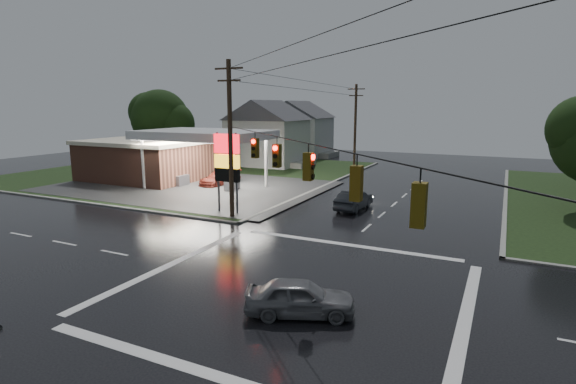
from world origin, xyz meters
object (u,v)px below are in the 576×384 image
at_px(house_near, 268,132).
at_px(utility_pole_nw, 230,138).
at_px(car_pump, 220,178).
at_px(utility_pole_n, 355,125).
at_px(house_far, 299,128).
at_px(tree_nw_behind, 161,119).
at_px(gas_station, 156,157).
at_px(car_crossing, 300,297).
at_px(pylon_sign, 227,160).
at_px(car_north, 354,200).

bearing_deg(house_near, utility_pole_nw, -66.63).
bearing_deg(car_pump, utility_pole_n, 71.40).
xyz_separation_m(house_far, tree_nw_behind, (-11.89, -18.01, 1.77)).
bearing_deg(tree_nw_behind, car_pump, -31.39).
bearing_deg(house_near, house_far, 94.76).
xyz_separation_m(utility_pole_nw, house_near, (-11.45, 26.50, -1.32)).
bearing_deg(gas_station, car_crossing, -39.23).
relative_size(utility_pole_nw, house_far, 1.00).
distance_m(pylon_sign, car_north, 10.19).
relative_size(gas_station, car_north, 5.76).
bearing_deg(car_north, car_pump, -13.10).
height_order(pylon_sign, car_crossing, pylon_sign).
relative_size(tree_nw_behind, car_pump, 2.01).
bearing_deg(pylon_sign, utility_pole_nw, -45.00).
bearing_deg(gas_station, utility_pole_nw, -32.23).
bearing_deg(car_north, house_far, -55.66).
height_order(utility_pole_nw, house_far, utility_pole_nw).
height_order(tree_nw_behind, car_north, tree_nw_behind).
distance_m(gas_station, car_north, 23.66).
bearing_deg(pylon_sign, tree_nw_behind, 140.13).
bearing_deg(utility_pole_nw, house_near, 113.37).
bearing_deg(car_pump, car_north, -9.33).
bearing_deg(house_far, pylon_sign, -73.02).
relative_size(utility_pole_n, house_near, 0.95).
bearing_deg(house_far, utility_pole_nw, -72.08).
height_order(pylon_sign, house_far, house_far).
bearing_deg(utility_pole_n, utility_pole_nw, -90.00).
relative_size(utility_pole_nw, car_pump, 2.21).
bearing_deg(utility_pole_n, car_pump, -115.48).
bearing_deg(car_pump, house_near, 107.73).
bearing_deg(house_near, utility_pole_n, 9.91).
height_order(house_far, car_north, house_far).
height_order(utility_pole_nw, car_pump, utility_pole_nw).
bearing_deg(tree_nw_behind, car_crossing, -42.62).
bearing_deg(house_far, car_north, -58.78).
distance_m(house_near, car_crossing, 44.37).
bearing_deg(gas_station, pylon_sign, -31.22).
bearing_deg(utility_pole_nw, car_north, 41.54).
relative_size(utility_pole_n, car_north, 2.31).
xyz_separation_m(utility_pole_nw, tree_nw_behind, (-24.34, 20.49, 0.46)).
bearing_deg(utility_pole_n, house_far, 141.23).
height_order(pylon_sign, utility_pole_n, utility_pole_n).
distance_m(gas_station, pylon_sign, 17.81).
bearing_deg(utility_pole_nw, pylon_sign, 135.00).
bearing_deg(tree_nw_behind, house_near, 24.98).
bearing_deg(utility_pole_n, tree_nw_behind, -161.79).
xyz_separation_m(utility_pole_n, car_crossing, (10.71, -40.26, -4.75)).
height_order(tree_nw_behind, car_crossing, tree_nw_behind).
height_order(car_north, car_pump, car_north).
relative_size(house_far, car_crossing, 2.62).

